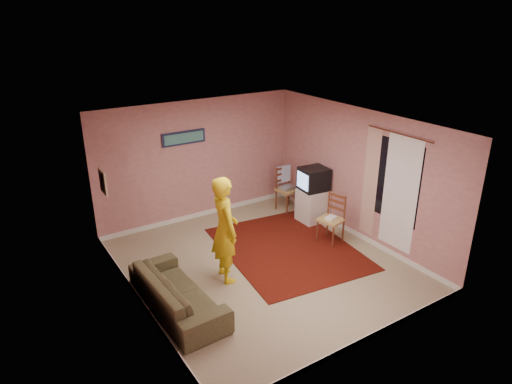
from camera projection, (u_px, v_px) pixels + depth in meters
ground at (262, 265)px, 8.24m from camera, size 5.00×5.00×0.00m
wall_back at (198, 161)px, 9.71m from camera, size 4.50×0.02×2.60m
wall_front at (371, 262)px, 5.81m from camera, size 4.50×0.02×2.60m
wall_left at (134, 231)px, 6.63m from camera, size 0.02×5.00×2.60m
wall_right at (358, 175)px, 8.89m from camera, size 0.02×5.00×2.60m
ceiling at (263, 124)px, 7.28m from camera, size 4.50×5.00×0.02m
baseboard_back at (201, 214)px, 10.17m from camera, size 4.50×0.02×0.10m
baseboard_front at (362, 341)px, 6.28m from camera, size 4.50×0.02×0.10m
baseboard_left at (142, 303)px, 7.10m from camera, size 0.02×5.00×0.10m
baseboard_right at (353, 232)px, 9.35m from camera, size 0.02×5.00×0.10m
window at (395, 181)px, 8.13m from camera, size 0.01×1.10×1.50m
curtain_sheer at (400, 194)px, 8.08m from camera, size 0.01×0.75×2.10m
curtain_floral at (370, 183)px, 8.62m from camera, size 0.01×0.35×2.10m
curtain_rod at (399, 134)px, 7.78m from camera, size 0.02×1.40×0.02m
picture_back at (184, 138)px, 9.33m from camera, size 0.95×0.04×0.28m
picture_left at (103, 182)px, 7.80m from camera, size 0.04×0.38×0.42m
area_rug at (287, 248)px, 8.80m from camera, size 2.65×3.16×0.02m
tv_cabinet at (313, 205)px, 9.84m from camera, size 0.57×0.52×0.73m
crt_tv at (314, 179)px, 9.62m from camera, size 0.61×0.55×0.48m
chair_a at (288, 185)px, 10.30m from camera, size 0.49×0.48×0.55m
dvd_player at (288, 187)px, 10.32m from camera, size 0.41×0.31×0.07m
blue_throw at (284, 174)px, 10.37m from camera, size 0.37×0.05×0.38m
chair_b at (331, 214)px, 8.86m from camera, size 0.51×0.53×0.53m
game_console at (331, 218)px, 8.89m from camera, size 0.25×0.21×0.04m
sofa at (177, 292)px, 6.93m from camera, size 0.86×2.05×0.59m
person at (225, 229)px, 7.52m from camera, size 0.54×0.73×1.84m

